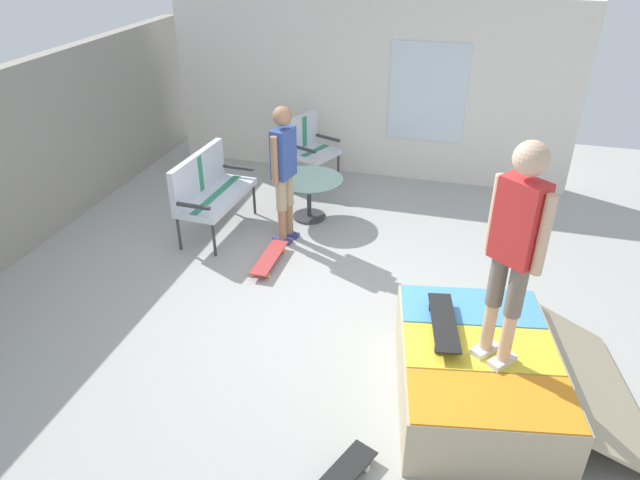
# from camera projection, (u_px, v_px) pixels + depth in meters

# --- Properties ---
(ground_plane) EXTENTS (12.00, 12.00, 0.10)m
(ground_plane) POSITION_uv_depth(u_px,v_px,m) (336.00, 319.00, 5.94)
(ground_plane) COLOR #A8A8A3
(house_facade) EXTENTS (0.23, 6.00, 2.64)m
(house_facade) POSITION_uv_depth(u_px,v_px,m) (368.00, 88.00, 8.56)
(house_facade) COLOR white
(house_facade) RESTS_ON ground_plane
(skate_ramp) EXTENTS (2.04, 2.25, 0.54)m
(skate_ramp) POSITION_uv_depth(u_px,v_px,m) (480.00, 373.00, 4.79)
(skate_ramp) COLOR tan
(skate_ramp) RESTS_ON ground_plane
(patio_bench) EXTENTS (1.27, 0.61, 1.02)m
(patio_bench) POSITION_uv_depth(u_px,v_px,m) (208.00, 186.00, 7.21)
(patio_bench) COLOR #38383D
(patio_bench) RESTS_ON ground_plane
(patio_chair_near_house) EXTENTS (0.78, 0.74, 1.02)m
(patio_chair_near_house) POSITION_uv_depth(u_px,v_px,m) (309.00, 143.00, 8.56)
(patio_chair_near_house) COLOR #38383D
(patio_chair_near_house) RESTS_ON ground_plane
(patio_table) EXTENTS (0.90, 0.90, 0.57)m
(patio_table) POSITION_uv_depth(u_px,v_px,m) (309.00, 190.00, 7.61)
(patio_table) COLOR #38383D
(patio_table) RESTS_ON ground_plane
(person_watching) EXTENTS (0.47, 0.29, 1.71)m
(person_watching) POSITION_uv_depth(u_px,v_px,m) (284.00, 165.00, 6.80)
(person_watching) COLOR navy
(person_watching) RESTS_ON ground_plane
(person_skater) EXTENTS (0.36, 0.40, 1.79)m
(person_skater) POSITION_uv_depth(u_px,v_px,m) (515.00, 241.00, 4.03)
(person_skater) COLOR silver
(person_skater) RESTS_ON skate_ramp
(skateboard_by_bench) EXTENTS (0.80, 0.20, 0.10)m
(skateboard_by_bench) POSITION_uv_depth(u_px,v_px,m) (269.00, 258.00, 6.74)
(skateboard_by_bench) COLOR #B23838
(skateboard_by_bench) RESTS_ON ground_plane
(skateboard_on_ramp) EXTENTS (0.82, 0.35, 0.10)m
(skateboard_on_ramp) POSITION_uv_depth(u_px,v_px,m) (444.00, 322.00, 4.80)
(skateboard_on_ramp) COLOR black
(skateboard_on_ramp) RESTS_ON skate_ramp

